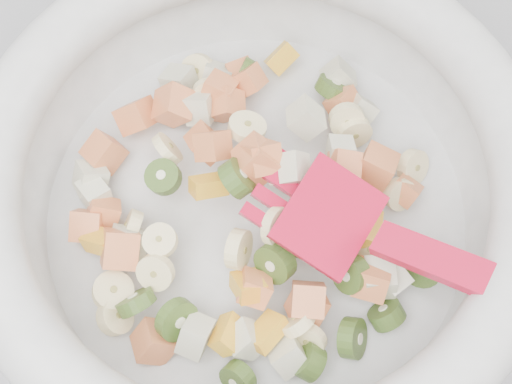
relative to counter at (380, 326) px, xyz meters
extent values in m
cube|color=gray|center=(0.00, 0.00, 0.00)|extent=(2.00, 0.60, 0.90)
cylinder|color=silver|center=(-0.17, 0.00, 0.46)|extent=(0.31, 0.31, 0.02)
torus|color=silver|center=(-0.17, 0.00, 0.53)|extent=(0.37, 0.37, 0.04)
cylinder|color=#FFEFAA|center=(-0.19, 0.12, 0.48)|extent=(0.04, 0.03, 0.03)
cylinder|color=#FFEFAA|center=(-0.22, 0.04, 0.50)|extent=(0.02, 0.03, 0.03)
cylinder|color=#FFEFAA|center=(-0.18, 0.09, 0.49)|extent=(0.03, 0.02, 0.03)
cylinder|color=#FFEFAA|center=(-0.07, -0.02, 0.48)|extent=(0.02, 0.03, 0.03)
cylinder|color=#FFEFAA|center=(-0.19, -0.04, 0.50)|extent=(0.02, 0.03, 0.03)
cylinder|color=#FFEFAA|center=(-0.10, -0.05, 0.49)|extent=(0.03, 0.03, 0.03)
cylinder|color=#FFEFAA|center=(-0.15, -0.10, 0.48)|extent=(0.03, 0.03, 0.03)
cylinder|color=#FFEFAA|center=(-0.16, -0.09, 0.49)|extent=(0.03, 0.02, 0.03)
cylinder|color=#FFEFAA|center=(-0.09, 0.04, 0.49)|extent=(0.04, 0.02, 0.04)
cylinder|color=#FFEFAA|center=(-0.05, 0.00, 0.48)|extent=(0.03, 0.03, 0.03)
cylinder|color=#FFEFAA|center=(-0.24, -0.04, 0.49)|extent=(0.03, 0.03, 0.03)
cylinder|color=#FFEFAA|center=(-0.12, -0.04, 0.49)|extent=(0.03, 0.03, 0.03)
cylinder|color=#FFEFAA|center=(-0.16, 0.04, 0.50)|extent=(0.04, 0.04, 0.02)
cylinder|color=#FFEFAA|center=(-0.09, 0.04, 0.48)|extent=(0.04, 0.02, 0.04)
cylinder|color=#FFEFAA|center=(-0.23, -0.02, 0.50)|extent=(0.02, 0.02, 0.01)
cylinder|color=#FFEFAA|center=(-0.16, -0.03, 0.51)|extent=(0.03, 0.03, 0.03)
cylinder|color=#FFEFAA|center=(-0.27, -0.05, 0.48)|extent=(0.04, 0.04, 0.02)
cylinder|color=#FFEFAA|center=(-0.27, -0.06, 0.48)|extent=(0.03, 0.03, 0.03)
cylinder|color=#FFEFAA|center=(-0.25, 0.00, 0.48)|extent=(0.02, 0.04, 0.04)
cube|color=#E58648|center=(-0.16, 0.01, 0.52)|extent=(0.03, 0.03, 0.04)
cube|color=#E58648|center=(-0.16, 0.10, 0.48)|extent=(0.02, 0.02, 0.02)
cube|color=#E58648|center=(-0.09, 0.06, 0.48)|extent=(0.03, 0.03, 0.03)
cube|color=#E58648|center=(-0.24, 0.08, 0.48)|extent=(0.03, 0.03, 0.04)
cube|color=#E58648|center=(-0.15, -0.08, 0.49)|extent=(0.03, 0.03, 0.03)
cube|color=#E58648|center=(-0.26, 0.06, 0.48)|extent=(0.04, 0.03, 0.03)
cube|color=#E58648|center=(-0.21, 0.08, 0.49)|extent=(0.04, 0.03, 0.03)
cube|color=#E58648|center=(-0.18, -0.07, 0.49)|extent=(0.03, 0.03, 0.03)
cube|color=#E58648|center=(-0.08, 0.00, 0.49)|extent=(0.04, 0.04, 0.03)
cube|color=#E58648|center=(-0.19, 0.04, 0.50)|extent=(0.03, 0.03, 0.03)
cube|color=#E58648|center=(-0.19, 0.03, 0.51)|extent=(0.03, 0.03, 0.03)
cube|color=#E58648|center=(-0.14, -0.04, 0.50)|extent=(0.02, 0.02, 0.02)
cube|color=#E58648|center=(-0.11, -0.07, 0.49)|extent=(0.03, 0.03, 0.03)
cube|color=#E58648|center=(-0.16, 0.01, 0.52)|extent=(0.03, 0.03, 0.03)
cube|color=#E58648|center=(-0.06, -0.01, 0.48)|extent=(0.03, 0.03, 0.02)
cube|color=#E58648|center=(-0.18, 0.09, 0.49)|extent=(0.03, 0.03, 0.03)
cube|color=#E58648|center=(-0.25, -0.08, 0.48)|extent=(0.03, 0.03, 0.03)
cube|color=#E58648|center=(-0.27, 0.01, 0.48)|extent=(0.03, 0.03, 0.03)
cube|color=#E58648|center=(-0.28, 0.00, 0.48)|extent=(0.03, 0.03, 0.03)
cube|color=#E58648|center=(-0.15, -0.08, 0.49)|extent=(0.03, 0.03, 0.03)
cube|color=#E58648|center=(-0.26, -0.02, 0.49)|extent=(0.03, 0.04, 0.04)
cube|color=#E58648|center=(-0.11, 0.00, 0.50)|extent=(0.03, 0.03, 0.03)
cube|color=#E58648|center=(-0.17, 0.08, 0.49)|extent=(0.03, 0.03, 0.03)
cube|color=#E58648|center=(-0.15, 0.09, 0.49)|extent=(0.03, 0.03, 0.03)
cylinder|color=#639832|center=(-0.13, -0.11, 0.48)|extent=(0.03, 0.03, 0.03)
cylinder|color=#639832|center=(-0.18, 0.00, 0.52)|extent=(0.02, 0.03, 0.03)
cylinder|color=#639832|center=(-0.23, 0.02, 0.50)|extent=(0.04, 0.03, 0.02)
cylinder|color=#639832|center=(-0.16, -0.11, 0.48)|extent=(0.03, 0.03, 0.03)
cylinder|color=#639832|center=(-0.14, -0.04, 0.50)|extent=(0.03, 0.03, 0.03)
cylinder|color=#639832|center=(-0.16, -0.05, 0.50)|extent=(0.03, 0.04, 0.03)
cylinder|color=#639832|center=(-0.16, 0.10, 0.48)|extent=(0.02, 0.03, 0.03)
cylinder|color=#639832|center=(-0.23, -0.07, 0.49)|extent=(0.03, 0.03, 0.03)
cylinder|color=#639832|center=(-0.12, -0.07, 0.49)|extent=(0.03, 0.03, 0.03)
cylinder|color=#639832|center=(-0.09, 0.08, 0.48)|extent=(0.03, 0.04, 0.03)
cylinder|color=#639832|center=(-0.26, -0.06, 0.49)|extent=(0.03, 0.03, 0.03)
cylinder|color=#639832|center=(-0.10, -0.09, 0.48)|extent=(0.03, 0.03, 0.03)
cylinder|color=#639832|center=(-0.07, -0.07, 0.48)|extent=(0.04, 0.04, 0.03)
cylinder|color=#639832|center=(-0.20, -0.12, 0.48)|extent=(0.02, 0.03, 0.03)
cube|color=beige|center=(-0.12, 0.05, 0.50)|extent=(0.03, 0.03, 0.03)
cube|color=beige|center=(-0.09, 0.09, 0.48)|extent=(0.03, 0.03, 0.03)
cube|color=beige|center=(-0.14, 0.00, 0.51)|extent=(0.03, 0.03, 0.03)
cube|color=beige|center=(-0.10, -0.07, 0.49)|extent=(0.02, 0.03, 0.03)
cube|color=beige|center=(-0.19, 0.08, 0.49)|extent=(0.02, 0.03, 0.03)
cube|color=beige|center=(-0.28, 0.03, 0.48)|extent=(0.02, 0.03, 0.02)
cube|color=beige|center=(-0.08, 0.05, 0.48)|extent=(0.02, 0.03, 0.03)
cube|color=beige|center=(-0.18, 0.11, 0.48)|extent=(0.03, 0.03, 0.03)
cube|color=beige|center=(-0.26, -0.02, 0.48)|extent=(0.03, 0.03, 0.03)
cube|color=beige|center=(-0.09, -0.07, 0.48)|extent=(0.02, 0.03, 0.02)
cube|color=beige|center=(-0.20, 0.11, 0.48)|extent=(0.03, 0.03, 0.03)
cube|color=beige|center=(-0.17, -0.11, 0.48)|extent=(0.03, 0.03, 0.03)
cube|color=beige|center=(-0.28, 0.04, 0.48)|extent=(0.03, 0.03, 0.03)
cube|color=beige|center=(-0.19, -0.09, 0.48)|extent=(0.03, 0.03, 0.03)
cube|color=beige|center=(-0.22, -0.09, 0.48)|extent=(0.03, 0.03, 0.03)
cube|color=beige|center=(-0.10, 0.02, 0.49)|extent=(0.02, 0.03, 0.03)
cube|color=gold|center=(-0.20, -0.09, 0.48)|extent=(0.03, 0.03, 0.03)
cube|color=gold|center=(-0.18, -0.09, 0.49)|extent=(0.03, 0.03, 0.02)
cube|color=gold|center=(-0.12, 0.11, 0.48)|extent=(0.03, 0.03, 0.03)
cube|color=gold|center=(-0.27, -0.01, 0.49)|extent=(0.03, 0.03, 0.02)
cube|color=gold|center=(-0.10, -0.04, 0.49)|extent=(0.03, 0.03, 0.02)
cube|color=gold|center=(-0.18, -0.06, 0.49)|extent=(0.02, 0.03, 0.03)
cube|color=gold|center=(-0.20, 0.00, 0.51)|extent=(0.03, 0.02, 0.02)
cube|color=#BA102E|center=(-0.13, -0.04, 0.52)|extent=(0.08, 0.08, 0.03)
cube|color=#BA102E|center=(-0.14, 0.00, 0.51)|extent=(0.03, 0.03, 0.01)
cube|color=#BA102E|center=(-0.15, -0.01, 0.51)|extent=(0.03, 0.03, 0.01)
cube|color=#BA102E|center=(-0.16, -0.02, 0.51)|extent=(0.03, 0.03, 0.01)
cube|color=#BA102E|center=(-0.17, -0.03, 0.51)|extent=(0.03, 0.03, 0.01)
camera|label=1|loc=(-0.21, -0.20, 0.93)|focal=50.00mm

